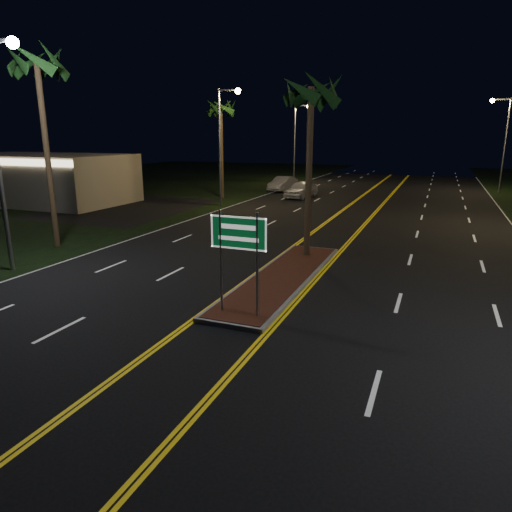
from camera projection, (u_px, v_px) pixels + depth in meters
The scene contains 14 objects.
ground at pixel (196, 356), 11.72m from camera, with size 120.00×120.00×0.00m, color black.
grass_left at pixel (52, 193), 44.93m from camera, with size 40.00×110.00×0.01m, color black.
median_island at pixel (282, 277), 17.99m from camera, with size 2.25×10.25×0.17m.
highway_sign at pixel (239, 243), 13.62m from camera, with size 1.80×0.08×3.20m.
commercial_building at pixel (40, 178), 38.49m from camera, with size 15.00×8.12×4.00m.
streetlight_left_near at pixel (0, 131), 17.68m from camera, with size 1.91×0.44×9.00m.
streetlight_left_mid at pixel (224, 133), 35.63m from camera, with size 1.91×0.44×9.00m.
streetlight_left_far at pixel (298, 134), 53.58m from camera, with size 1.91×0.44×9.00m.
streetlight_right_far at pixel (502, 134), 44.17m from camera, with size 1.91×0.44×9.00m.
palm_median at pixel (311, 92), 19.29m from camera, with size 2.40×2.40×8.30m.
palm_left_near at pixel (37, 65), 21.17m from camera, with size 2.40×2.40×9.80m.
palm_left_far at pixel (221, 109), 39.47m from camera, with size 2.40×2.40×8.80m.
car_near at pixel (301, 188), 41.56m from camera, with size 2.26×5.28×1.76m, color silver.
car_far at pixel (283, 183), 46.66m from camera, with size 2.16×5.04×1.68m, color silver.
Camera 1 is at (5.41, -9.33, 5.50)m, focal length 32.00 mm.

